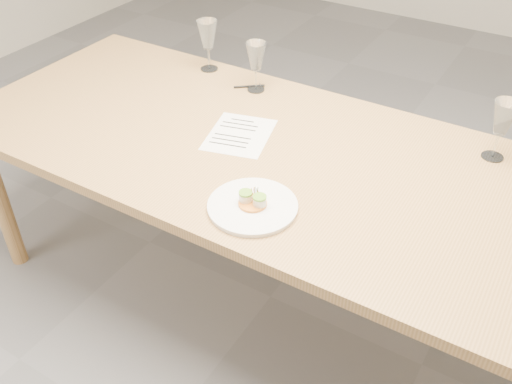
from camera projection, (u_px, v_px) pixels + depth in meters
The scene contains 8 objects.
ground at pixel (271, 297), 2.44m from camera, with size 7.00×7.00×0.00m, color slate.
dining_table at pixel (274, 166), 2.03m from camera, with size 2.40×1.00×0.75m.
dinner_plate at pixel (253, 206), 1.72m from camera, with size 0.28×0.28×0.07m.
recipe_sheet at pixel (239, 135), 2.07m from camera, with size 0.28×0.32×0.00m.
ballpoint_pen at pixel (249, 86), 2.36m from camera, with size 0.11×0.09×0.01m.
wine_glass_0 at pixel (208, 36), 2.41m from camera, with size 0.09×0.09×0.22m.
wine_glass_1 at pixel (256, 57), 2.26m from camera, with size 0.08×0.08×0.20m.
wine_glass_2 at pixel (503, 119), 1.86m from camera, with size 0.09×0.09×0.21m.
Camera 1 is at (0.81, -1.46, 1.84)m, focal length 40.00 mm.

